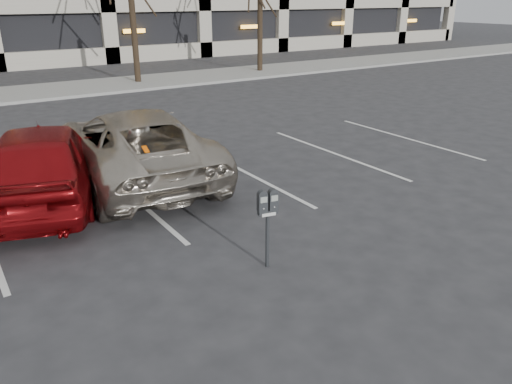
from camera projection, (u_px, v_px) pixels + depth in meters
name	position (u px, v px, depth m)	size (l,w,h in m)	color
ground	(249.00, 220.00, 9.36)	(140.00, 140.00, 0.00)	#28282B
sidewalk	(51.00, 91.00, 21.75)	(80.00, 4.00, 0.12)	gray
stall_lines	(133.00, 197.00, 10.42)	(16.90, 5.20, 0.00)	silver
parking_meter	(268.00, 210.00, 7.40)	(0.34, 0.18, 1.25)	black
suv_silver	(135.00, 145.00, 11.19)	(3.16, 5.98, 1.61)	#AFA595
car_red	(42.00, 162.00, 9.96)	(1.95, 4.84, 1.65)	maroon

